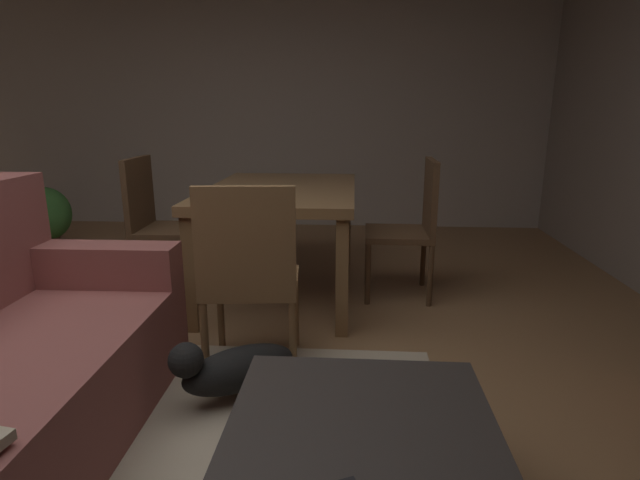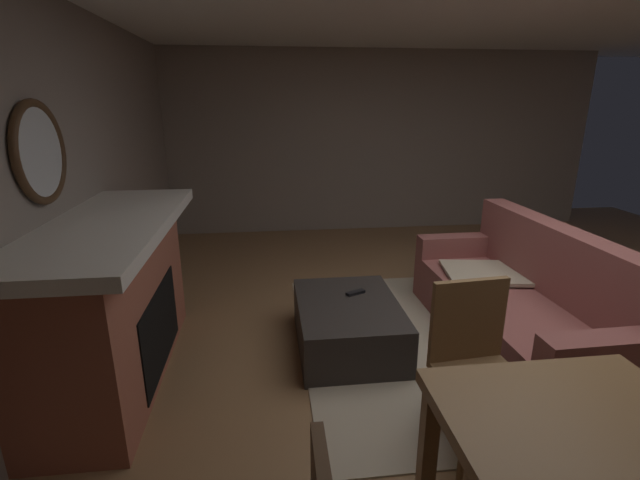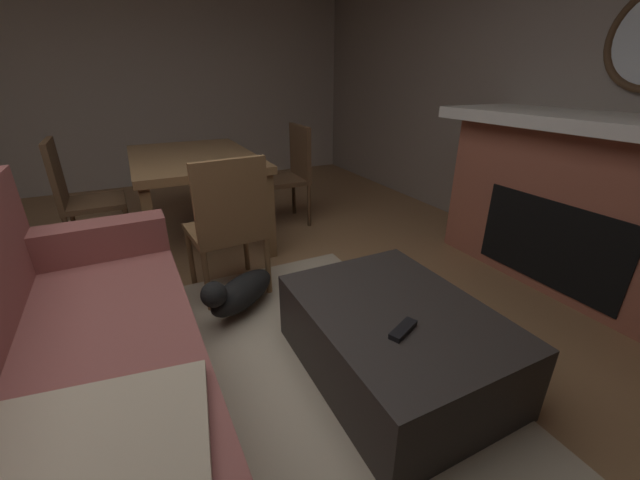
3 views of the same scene
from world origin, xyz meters
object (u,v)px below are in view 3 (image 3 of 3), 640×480
(tv_remote, at_px, (403,329))
(dining_table, at_px, (193,164))
(small_dog, at_px, (239,292))
(ottoman_coffee_table, at_px, (394,341))
(couch, at_px, (59,397))
(fireplace, at_px, (585,205))
(dining_chair_north, at_px, (78,193))
(dining_chair_south, at_px, (290,169))
(dining_chair_west, at_px, (228,222))

(tv_remote, xyz_separation_m, dining_table, (2.34, 0.43, 0.27))
(small_dog, bearing_deg, ottoman_coffee_table, -146.02)
(couch, bearing_deg, ottoman_coffee_table, -95.32)
(fireplace, distance_m, couch, 3.00)
(dining_table, relative_size, dining_chair_north, 1.58)
(tv_remote, distance_m, dining_chair_north, 2.68)
(couch, relative_size, dining_table, 1.45)
(dining_table, xyz_separation_m, dining_chair_south, (-0.00, -0.88, -0.14))
(dining_table, distance_m, dining_chair_south, 0.89)
(dining_chair_west, bearing_deg, fireplace, -111.83)
(dining_table, bearing_deg, dining_chair_north, 90.14)
(ottoman_coffee_table, relative_size, dining_table, 0.71)
(ottoman_coffee_table, relative_size, small_dog, 1.97)
(dining_table, bearing_deg, ottoman_coffee_table, -166.67)
(couch, xyz_separation_m, dining_chair_west, (0.93, -0.84, 0.19))
(dining_chair_south, bearing_deg, dining_table, 89.89)
(ottoman_coffee_table, relative_size, dining_chair_west, 1.12)
(dining_chair_south, xyz_separation_m, small_dog, (-1.38, 0.90, -0.36))
(dining_chair_west, distance_m, dining_chair_north, 1.43)
(tv_remote, distance_m, dining_chair_west, 1.29)
(fireplace, height_order, dining_table, fireplace)
(couch, height_order, small_dog, couch)
(couch, xyz_separation_m, tv_remote, (-0.28, -1.26, 0.05))
(couch, height_order, tv_remote, couch)
(dining_chair_south, distance_m, small_dog, 1.69)
(ottoman_coffee_table, bearing_deg, dining_chair_north, 32.62)
(couch, relative_size, dining_chair_south, 2.29)
(dining_chair_south, bearing_deg, dining_chair_north, 90.01)
(ottoman_coffee_table, distance_m, dining_table, 2.29)
(couch, distance_m, dining_table, 2.24)
(tv_remote, height_order, dining_table, dining_table)
(dining_chair_north, height_order, small_dog, dining_chair_north)
(dining_chair_north, bearing_deg, dining_chair_south, -89.99)
(fireplace, bearing_deg, couch, 91.27)
(dining_chair_north, bearing_deg, small_dog, -148.20)
(ottoman_coffee_table, distance_m, dining_chair_south, 2.24)
(ottoman_coffee_table, xyz_separation_m, tv_remote, (-0.15, 0.09, 0.20))
(small_dog, bearing_deg, dining_chair_west, -7.43)
(dining_table, bearing_deg, tv_remote, -169.56)
(dining_table, bearing_deg, couch, 158.02)
(couch, distance_m, tv_remote, 1.29)
(tv_remote, bearing_deg, ottoman_coffee_table, -53.45)
(couch, distance_m, ottoman_coffee_table, 1.36)
(couch, distance_m, dining_chair_west, 1.27)
(fireplace, xyz_separation_m, ottoman_coffee_table, (-0.19, 1.65, -0.39))
(tv_remote, height_order, dining_chair_west, dining_chair_west)
(dining_table, bearing_deg, dining_chair_south, -90.11)
(dining_table, bearing_deg, fireplace, -132.64)
(fireplace, distance_m, dining_chair_west, 2.32)
(dining_table, relative_size, dining_chair_south, 1.58)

